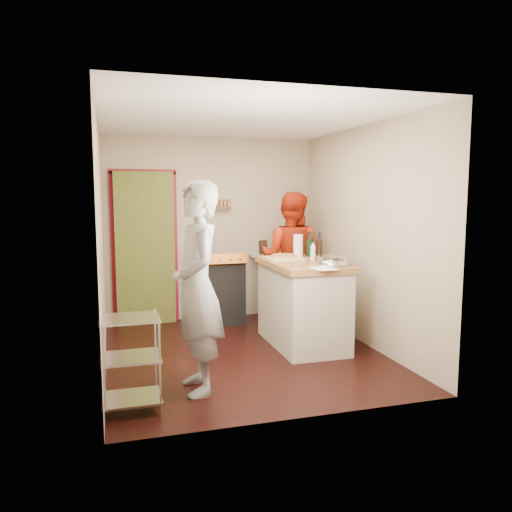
# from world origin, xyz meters

# --- Properties ---
(floor) EXTENTS (3.50, 3.50, 0.00)m
(floor) POSITION_xyz_m (0.00, 0.00, 0.00)
(floor) COLOR black
(floor) RESTS_ON ground
(back_wall) EXTENTS (3.00, 0.44, 2.60)m
(back_wall) POSITION_xyz_m (-0.64, 1.78, 1.13)
(back_wall) COLOR tan
(back_wall) RESTS_ON ground
(left_wall) EXTENTS (0.04, 3.50, 2.60)m
(left_wall) POSITION_xyz_m (-1.50, 0.00, 1.30)
(left_wall) COLOR tan
(left_wall) RESTS_ON ground
(right_wall) EXTENTS (0.04, 3.50, 2.60)m
(right_wall) POSITION_xyz_m (1.50, 0.00, 1.30)
(right_wall) COLOR tan
(right_wall) RESTS_ON ground
(ceiling) EXTENTS (3.00, 3.50, 0.02)m
(ceiling) POSITION_xyz_m (0.00, 0.00, 2.61)
(ceiling) COLOR white
(ceiling) RESTS_ON back_wall
(stove) EXTENTS (0.60, 0.63, 1.00)m
(stove) POSITION_xyz_m (0.05, 1.42, 0.45)
(stove) COLOR black
(stove) RESTS_ON ground
(wire_shelving) EXTENTS (0.48, 0.40, 0.80)m
(wire_shelving) POSITION_xyz_m (-1.28, -1.20, 0.44)
(wire_shelving) COLOR silver
(wire_shelving) RESTS_ON ground
(island) EXTENTS (0.80, 1.42, 1.32)m
(island) POSITION_xyz_m (0.76, 0.10, 0.53)
(island) COLOR #B6AF9B
(island) RESTS_ON ground
(person_stripe) EXTENTS (0.48, 0.71, 1.91)m
(person_stripe) POSITION_xyz_m (-0.67, -0.95, 0.96)
(person_stripe) COLOR #A8A8AC
(person_stripe) RESTS_ON ground
(person_red) EXTENTS (1.12, 1.07, 1.82)m
(person_red) POSITION_xyz_m (1.00, 1.16, 0.91)
(person_red) COLOR #AA230B
(person_red) RESTS_ON ground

